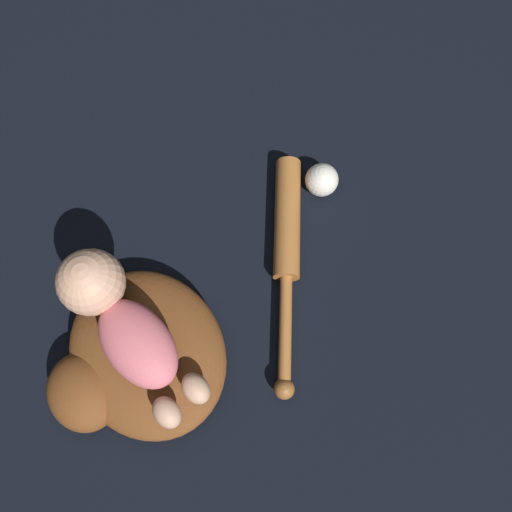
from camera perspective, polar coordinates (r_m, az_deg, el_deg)
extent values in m
plane|color=black|center=(1.01, -8.98, -8.34)|extent=(6.00, 6.00, 0.00)
ellipsoid|color=brown|center=(0.97, -12.27, -10.59)|extent=(0.41, 0.39, 0.09)
ellipsoid|color=brown|center=(0.99, -19.10, -14.44)|extent=(0.19, 0.17, 0.09)
ellipsoid|color=#D16670|center=(0.89, -13.35, -9.67)|extent=(0.21, 0.18, 0.08)
sphere|color=tan|center=(0.91, -18.32, -2.85)|extent=(0.12, 0.12, 0.12)
ellipsoid|color=tan|center=(0.88, -10.16, -17.17)|extent=(0.07, 0.07, 0.04)
ellipsoid|color=tan|center=(0.88, -6.89, -14.79)|extent=(0.07, 0.07, 0.04)
cylinder|color=#9E602D|center=(1.05, 3.60, 4.39)|extent=(0.27, 0.11, 0.05)
cylinder|color=#9E602D|center=(0.97, 3.37, -8.57)|extent=(0.22, 0.07, 0.02)
sphere|color=brown|center=(0.96, 3.25, -14.93)|extent=(0.04, 0.04, 0.04)
sphere|color=silver|center=(1.09, 7.52, 8.62)|extent=(0.07, 0.07, 0.07)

